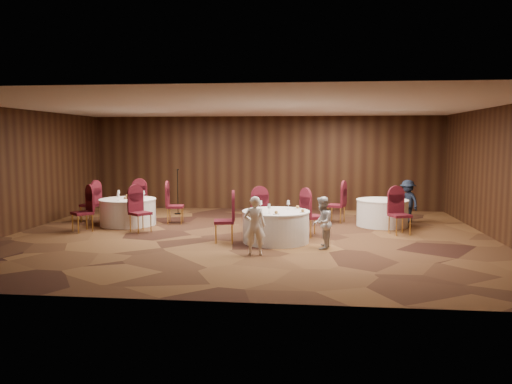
# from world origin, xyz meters

# --- Properties ---
(ground) EXTENTS (12.00, 12.00, 0.00)m
(ground) POSITION_xyz_m (0.00, 0.00, 0.00)
(ground) COLOR black
(ground) RESTS_ON ground
(room_shell) EXTENTS (12.00, 12.00, 12.00)m
(room_shell) POSITION_xyz_m (0.00, 0.00, 1.96)
(room_shell) COLOR silver
(room_shell) RESTS_ON ground
(table_main) EXTENTS (1.59, 1.59, 0.74)m
(table_main) POSITION_xyz_m (0.75, -0.55, 0.38)
(table_main) COLOR white
(table_main) RESTS_ON ground
(table_left) EXTENTS (1.58, 1.58, 0.74)m
(table_left) POSITION_xyz_m (-3.57, 1.39, 0.38)
(table_left) COLOR white
(table_left) RESTS_ON ground
(table_right) EXTENTS (1.43, 1.43, 0.74)m
(table_right) POSITION_xyz_m (3.56, 1.97, 0.38)
(table_right) COLOR white
(table_right) RESTS_ON ground
(chairs_main) EXTENTS (2.75, 1.97, 1.00)m
(chairs_main) POSITION_xyz_m (0.45, 0.07, 0.50)
(chairs_main) COLOR #3B0B0F
(chairs_main) RESTS_ON ground
(chairs_left) EXTENTS (3.18, 3.16, 1.00)m
(chairs_left) POSITION_xyz_m (-3.61, 1.40, 0.50)
(chairs_left) COLOR #3B0B0F
(chairs_left) RESTS_ON ground
(chairs_right) EXTENTS (2.17, 2.41, 1.00)m
(chairs_right) POSITION_xyz_m (3.06, 1.60, 0.50)
(chairs_right) COLOR #3B0B0F
(chairs_right) RESTS_ON ground
(tabletop_main) EXTENTS (1.17, 1.11, 0.22)m
(tabletop_main) POSITION_xyz_m (0.86, -0.62, 0.84)
(tabletop_main) COLOR silver
(tabletop_main) RESTS_ON table_main
(tabletop_left) EXTENTS (0.86, 0.85, 0.22)m
(tabletop_left) POSITION_xyz_m (-3.58, 1.39, 0.82)
(tabletop_left) COLOR silver
(tabletop_left) RESTS_ON table_left
(tabletop_right) EXTENTS (0.08, 0.08, 0.22)m
(tabletop_right) POSITION_xyz_m (3.79, 1.75, 0.90)
(tabletop_right) COLOR silver
(tabletop_right) RESTS_ON table_right
(mic_stand) EXTENTS (0.24, 0.24, 1.46)m
(mic_stand) POSITION_xyz_m (-2.71, 3.56, 0.41)
(mic_stand) COLOR black
(mic_stand) RESTS_ON ground
(woman_a) EXTENTS (0.47, 0.32, 1.24)m
(woman_a) POSITION_xyz_m (0.40, -1.95, 0.62)
(woman_a) COLOR white
(woman_a) RESTS_ON ground
(woman_b) EXTENTS (0.54, 0.64, 1.16)m
(woman_b) POSITION_xyz_m (1.81, -1.18, 0.58)
(woman_b) COLOR silver
(woman_b) RESTS_ON ground
(man_c) EXTENTS (0.81, 0.92, 1.24)m
(man_c) POSITION_xyz_m (4.37, 2.67, 0.62)
(man_c) COLOR black
(man_c) RESTS_ON ground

